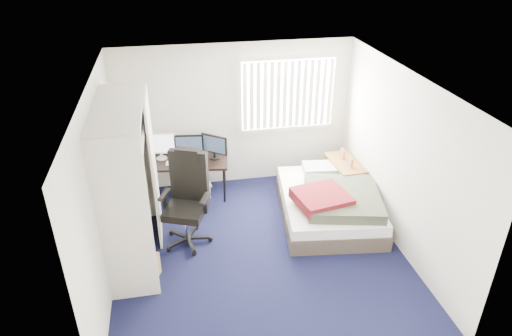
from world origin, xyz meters
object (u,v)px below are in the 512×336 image
Objects in this scene: desk at (187,158)px; nightstand at (345,165)px; office_chair at (188,208)px; bed at (330,203)px.

desk reaches higher than nightstand.
nightstand is at bearing 17.06° from office_chair.
nightstand is at bearing -9.53° from desk.
office_chair reaches higher than bed.
desk is 2.46m from bed.
nightstand is 0.90m from bed.
desk reaches higher than bed.
desk is at bearing 170.47° from nightstand.
office_chair is 1.59× the size of nightstand.
desk is 1.60× the size of nightstand.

